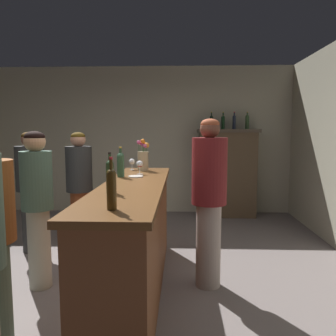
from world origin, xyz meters
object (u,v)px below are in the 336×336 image
(display_bottle_left, at_px, (211,122))
(bartender, at_px, (209,196))
(wine_glass_front, at_px, (132,162))
(patron_redhead, at_px, (79,185))
(wine_bottle_pinot, at_px, (121,164))
(wine_glass_mid, at_px, (140,165))
(bar_counter, at_px, (134,238))
(flower_arrangement, at_px, (143,157))
(patron_tall, at_px, (37,201))
(wine_bottle_malbec, at_px, (111,187))
(patron_by_cabinet, at_px, (31,187))
(cheese_plate, at_px, (136,176))
(display_bottle_midright, at_px, (247,121))
(display_bottle_center, at_px, (234,121))
(display_cabinet, at_px, (227,171))
(wine_bottle_chardonnay, at_px, (110,175))
(display_bottle_midleft, at_px, (223,122))

(display_bottle_left, xyz_separation_m, bartender, (-0.26, -2.82, -0.80))
(wine_glass_front, relative_size, patron_redhead, 0.09)
(wine_bottle_pinot, xyz_separation_m, wine_glass_mid, (0.17, 0.23, -0.03))
(bar_counter, distance_m, flower_arrangement, 1.25)
(flower_arrangement, height_order, patron_tall, patron_tall)
(wine_bottle_malbec, xyz_separation_m, patron_by_cabinet, (-1.49, 2.10, -0.37))
(cheese_plate, bearing_deg, wine_glass_front, 101.88)
(wine_glass_mid, xyz_separation_m, display_bottle_midright, (1.65, 2.32, 0.55))
(wine_glass_mid, bearing_deg, display_bottle_center, 58.54)
(display_cabinet, relative_size, wine_glass_mid, 10.12)
(wine_glass_front, distance_m, cheese_plate, 0.67)
(patron_by_cabinet, bearing_deg, patron_redhead, 56.51)
(wine_bottle_malbec, relative_size, display_bottle_midright, 1.08)
(cheese_plate, height_order, display_bottle_center, display_bottle_center)
(patron_tall, distance_m, patron_by_cabinet, 1.12)
(flower_arrangement, bearing_deg, bartender, -49.67)
(patron_redhead, bearing_deg, patron_tall, -46.20)
(display_bottle_center, distance_m, patron_by_cabinet, 3.57)
(patron_tall, bearing_deg, flower_arrangement, 43.36)
(wine_glass_front, distance_m, wine_glass_mid, 0.45)
(wine_bottle_malbec, relative_size, flower_arrangement, 0.84)
(wine_bottle_chardonnay, relative_size, wine_bottle_pinot, 1.00)
(wine_bottle_malbec, relative_size, display_bottle_midleft, 1.08)
(cheese_plate, bearing_deg, flower_arrangement, 88.81)
(flower_arrangement, bearing_deg, wine_bottle_chardonnay, -93.67)
(wine_bottle_pinot, height_order, display_bottle_center, display_bottle_center)
(bar_counter, relative_size, bartender, 1.59)
(bar_counter, height_order, wine_bottle_chardonnay, wine_bottle_chardonnay)
(patron_tall, bearing_deg, display_bottle_midleft, 50.52)
(display_bottle_midright, bearing_deg, wine_glass_front, -133.46)
(display_bottle_midright, height_order, patron_redhead, display_bottle_midright)
(wine_glass_mid, xyz_separation_m, display_bottle_center, (1.42, 2.32, 0.55))
(bar_counter, relative_size, display_bottle_center, 8.58)
(bartender, bearing_deg, display_cabinet, -86.45)
(wine_glass_front, xyz_separation_m, wine_glass_mid, (0.15, -0.42, 0.01))
(patron_tall, height_order, patron_redhead, patron_tall)
(wine_bottle_malbec, bearing_deg, cheese_plate, 91.98)
(display_bottle_midleft, bearing_deg, wine_glass_mid, -117.74)
(bartender, bearing_deg, patron_redhead, -18.79)
(patron_by_cabinet, bearing_deg, display_bottle_left, 76.53)
(wine_glass_front, distance_m, flower_arrangement, 0.17)
(wine_bottle_pinot, relative_size, patron_by_cabinet, 0.21)
(patron_redhead, bearing_deg, wine_glass_front, 34.34)
(display_bottle_midright, xyz_separation_m, patron_by_cabinet, (-3.10, -1.93, -0.88))
(display_bottle_center, distance_m, bartender, 3.01)
(display_cabinet, height_order, cheese_plate, display_cabinet)
(flower_arrangement, relative_size, display_bottle_midleft, 1.28)
(display_cabinet, height_order, wine_bottle_pinot, display_cabinet)
(wine_glass_mid, bearing_deg, patron_redhead, 146.83)
(wine_bottle_chardonnay, distance_m, patron_by_cabinet, 2.06)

